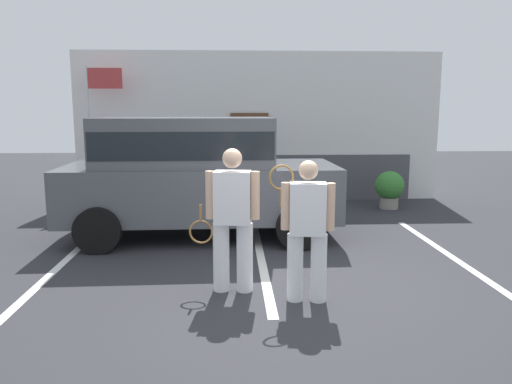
{
  "coord_description": "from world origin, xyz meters",
  "views": [
    {
      "loc": [
        -0.68,
        -5.63,
        2.19
      ],
      "look_at": [
        -0.34,
        1.2,
        1.05
      ],
      "focal_mm": 34.99,
      "sensor_mm": 36.0,
      "label": 1
    }
  ],
  "objects": [
    {
      "name": "tennis_player_man",
      "position": [
        -0.67,
        0.19,
        0.9
      ],
      "size": [
        0.89,
        0.32,
        1.74
      ],
      "rotation": [
        0.0,
        0.0,
        3.02
      ],
      "color": "white",
      "rests_on": "ground_plane"
    },
    {
      "name": "flag_pole",
      "position": [
        -3.67,
        5.81,
        2.17
      ],
      "size": [
        0.8,
        0.05,
        3.14
      ],
      "color": "silver",
      "rests_on": "ground_plane"
    },
    {
      "name": "house_frontage",
      "position": [
        -0.0,
        6.43,
        1.66
      ],
      "size": [
        8.69,
        0.4,
        3.53
      ],
      "color": "white",
      "rests_on": "ground_plane"
    },
    {
      "name": "parking_stripe_2",
      "position": [
        2.62,
        1.5,
        0.0
      ],
      "size": [
        0.12,
        4.4,
        0.01
      ],
      "primitive_type": "cube",
      "color": "silver",
      "rests_on": "ground_plane"
    },
    {
      "name": "parking_stripe_1",
      "position": [
        -0.25,
        1.5,
        0.0
      ],
      "size": [
        0.12,
        4.4,
        0.01
      ],
      "primitive_type": "cube",
      "color": "silver",
      "rests_on": "ground_plane"
    },
    {
      "name": "parking_stripe_0",
      "position": [
        -3.11,
        1.5,
        0.0
      ],
      "size": [
        0.12,
        4.4,
        0.01
      ],
      "primitive_type": "cube",
      "color": "silver",
      "rests_on": "ground_plane"
    },
    {
      "name": "potted_plant_by_porch",
      "position": [
        2.83,
        5.12,
        0.47
      ],
      "size": [
        0.64,
        0.64,
        0.84
      ],
      "color": "gray",
      "rests_on": "ground_plane"
    },
    {
      "name": "tennis_player_woman",
      "position": [
        0.17,
        -0.18,
        0.85
      ],
      "size": [
        0.74,
        0.3,
        1.63
      ],
      "rotation": [
        0.0,
        0.0,
        3.01
      ],
      "color": "white",
      "rests_on": "ground_plane"
    },
    {
      "name": "parked_suv",
      "position": [
        -1.3,
        2.88,
        1.15
      ],
      "size": [
        4.63,
        2.22,
        2.05
      ],
      "rotation": [
        0.0,
        0.0,
        0.02
      ],
      "color": "#4C4F54",
      "rests_on": "ground_plane"
    },
    {
      "name": "ground_plane",
      "position": [
        0.0,
        0.0,
        0.0
      ],
      "size": [
        40.0,
        40.0,
        0.0
      ],
      "primitive_type": "plane",
      "color": "#2D2D33"
    }
  ]
}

